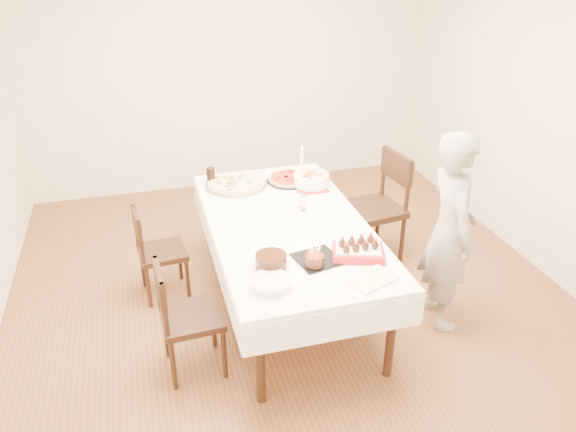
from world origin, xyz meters
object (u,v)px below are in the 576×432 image
object	(u,v)px
chair_left_savory	(162,252)
person	(450,232)
pizza_white	(236,184)
cola_glass	(211,175)
chair_left_dessert	(192,317)
birthday_cake	(314,256)
dining_table	(288,266)
pasta_bowl	(311,179)
strawberry_box	(358,251)
pizza_pepperoni	(289,179)
chair_right_savory	(373,209)
layer_cake	(271,262)
taper_candle	(302,167)

from	to	relation	value
chair_left_savory	person	bearing A→B (deg)	149.99
pizza_white	cola_glass	xyz separation A→B (m)	(-0.19, 0.13, 0.05)
chair_left_dessert	birthday_cake	distance (m)	0.91
dining_table	chair_left_dessert	world-z (taller)	chair_left_dessert
chair_left_dessert	birthday_cake	bearing A→B (deg)	168.95
dining_table	person	size ratio (longest dim) A/B	1.40
person	pizza_white	world-z (taller)	person
pasta_bowl	strawberry_box	size ratio (longest dim) A/B	0.89
pizza_pepperoni	chair_right_savory	bearing A→B (deg)	-19.71
dining_table	person	world-z (taller)	person
chair_left_dessert	pizza_white	size ratio (longest dim) A/B	1.58
pasta_bowl	dining_table	bearing A→B (deg)	-121.87
pasta_bowl	chair_right_savory	bearing A→B (deg)	-11.62
chair_right_savory	layer_cake	size ratio (longest dim) A/B	3.85
chair_left_dessert	cola_glass	world-z (taller)	cola_glass
person	pasta_bowl	distance (m)	1.28
chair_left_savory	layer_cake	distance (m)	1.28
pizza_pepperoni	chair_left_savory	bearing A→B (deg)	-165.27
dining_table	person	xyz separation A→B (m)	(1.08, -0.46, 0.39)
pizza_pepperoni	cola_glass	size ratio (longest dim) A/B	2.80
pizza_white	cola_glass	bearing A→B (deg)	146.98
layer_cake	pizza_white	bearing A→B (deg)	88.82
chair_left_savory	pizza_pepperoni	distance (m)	1.24
pizza_pepperoni	taper_candle	bearing A→B (deg)	-69.88
chair_left_savory	strawberry_box	xyz separation A→B (m)	(1.25, -1.02, 0.40)
pizza_pepperoni	pasta_bowl	distance (m)	0.22
chair_left_savory	pizza_white	xyz separation A→B (m)	(0.68, 0.32, 0.38)
chair_left_dessert	pasta_bowl	distance (m)	1.67
taper_candle	layer_cake	size ratio (longest dim) A/B	1.49
chair_right_savory	strawberry_box	world-z (taller)	chair_right_savory
chair_left_dessert	pizza_white	bearing A→B (deg)	-116.98
layer_cake	chair_left_dessert	bearing A→B (deg)	172.89
dining_table	chair_right_savory	bearing A→B (deg)	28.30
pizza_pepperoni	pasta_bowl	xyz separation A→B (m)	(0.16, -0.14, 0.03)
pizza_pepperoni	strawberry_box	world-z (taller)	strawberry_box
dining_table	pasta_bowl	size ratio (longest dim) A/B	7.04
layer_cake	birthday_cake	world-z (taller)	birthday_cake
chair_left_savory	cola_glass	bearing A→B (deg)	-143.23
pizza_white	strawberry_box	bearing A→B (deg)	-67.01
person	layer_cake	size ratio (longest dim) A/B	5.85
dining_table	chair_left_savory	xyz separation A→B (m)	(-0.93, 0.44, 0.02)
chair_left_dessert	pasta_bowl	bearing A→B (deg)	-139.94
chair_left_savory	strawberry_box	size ratio (longest dim) A/B	2.30
strawberry_box	pasta_bowl	bearing A→B (deg)	87.62
dining_table	strawberry_box	distance (m)	0.79
person	pizza_white	distance (m)	1.81
taper_candle	pizza_white	bearing A→B (deg)	159.61
pasta_bowl	taper_candle	distance (m)	0.17
chair_left_dessert	pizza_pepperoni	xyz separation A→B (m)	(1.02, 1.25, 0.35)
pizza_pepperoni	layer_cake	xyz separation A→B (m)	(-0.49, -1.32, 0.03)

